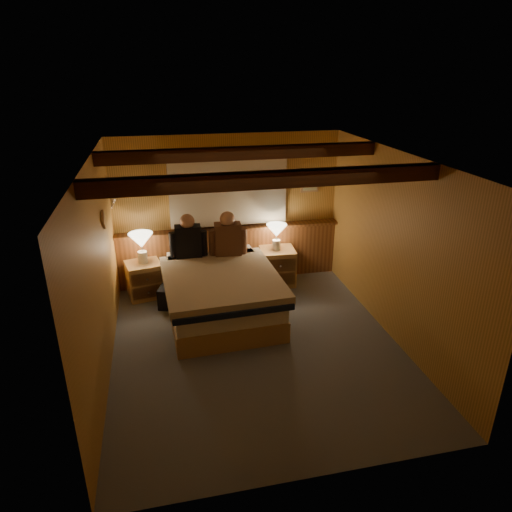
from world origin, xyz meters
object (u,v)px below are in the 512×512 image
object	(u,v)px
duffel_bag	(177,297)
bed	(221,293)
nightstand_left	(145,280)
nightstand_right	(277,266)
person_right	(228,237)
lamp_right	(277,232)
person_left	(188,239)
lamp_left	(141,242)

from	to	relation	value
duffel_bag	bed	bearing A→B (deg)	-14.63
bed	nightstand_left	bearing A→B (deg)	138.98
nightstand_right	person_right	distance (m)	1.08
person_right	lamp_right	bearing A→B (deg)	18.08
lamp_right	person_left	world-z (taller)	person_left
lamp_left	person_right	distance (m)	1.30
bed	lamp_right	world-z (taller)	lamp_right
bed	nightstand_left	distance (m)	1.36
bed	nightstand_right	size ratio (longest dim) A/B	3.41
person_right	duffel_bag	world-z (taller)	person_right
person_left	duffel_bag	bearing A→B (deg)	-124.14
nightstand_left	nightstand_right	world-z (taller)	nightstand_right
person_left	nightstand_right	bearing A→B (deg)	7.66
bed	lamp_right	xyz separation A→B (m)	(1.04, 0.85, 0.55)
duffel_bag	person_right	bearing A→B (deg)	35.74
nightstand_left	lamp_left	xyz separation A→B (m)	(0.01, 0.02, 0.61)
nightstand_right	person_left	size ratio (longest dim) A/B	0.88
bed	nightstand_right	distance (m)	1.36
lamp_right	duffel_bag	size ratio (longest dim) A/B	0.71
lamp_right	duffel_bag	xyz separation A→B (m)	(-1.63, -0.47, -0.73)
nightstand_right	person_right	bearing A→B (deg)	-162.43
person_left	person_right	xyz separation A→B (m)	(0.59, -0.05, 0.01)
bed	nightstand_right	world-z (taller)	bed
lamp_right	nightstand_left	bearing A→B (deg)	-179.99
lamp_left	person_left	xyz separation A→B (m)	(0.69, -0.17, 0.06)
lamp_left	duffel_bag	distance (m)	0.99
bed	lamp_left	size ratio (longest dim) A/B	4.33
lamp_left	person_right	bearing A→B (deg)	-9.94
nightstand_left	person_right	xyz separation A→B (m)	(1.29, -0.20, 0.68)
person_left	duffel_bag	xyz separation A→B (m)	(-0.23, -0.32, -0.78)
lamp_left	duffel_bag	bearing A→B (deg)	-46.57
nightstand_left	person_left	bearing A→B (deg)	-24.16
person_right	duffel_bag	xyz separation A→B (m)	(-0.82, -0.26, -0.79)
nightstand_right	lamp_right	xyz separation A→B (m)	(-0.02, 0.00, 0.60)
nightstand_left	nightstand_right	bearing A→B (deg)	-12.03
nightstand_left	person_left	world-z (taller)	person_left
person_right	duffel_bag	size ratio (longest dim) A/B	1.17
bed	person_left	bearing A→B (deg)	115.30
nightstand_left	nightstand_right	xyz separation A→B (m)	(2.13, -0.00, 0.02)
lamp_right	person_left	xyz separation A→B (m)	(-1.41, -0.15, 0.05)
lamp_right	nightstand_right	bearing A→B (deg)	-4.11
nightstand_left	person_left	distance (m)	0.98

